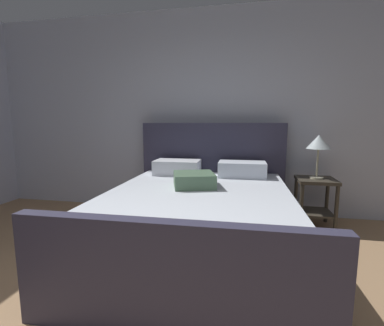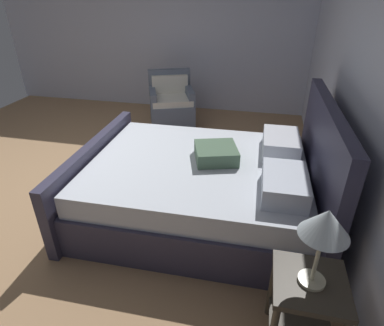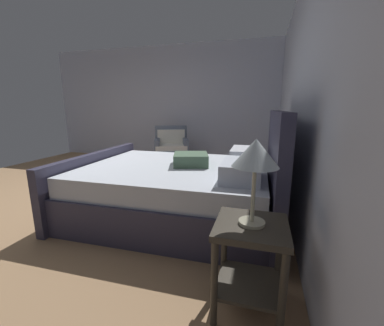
{
  "view_description": "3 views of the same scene",
  "coord_description": "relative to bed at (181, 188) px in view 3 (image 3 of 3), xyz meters",
  "views": [
    {
      "loc": [
        0.6,
        -0.91,
        1.26
      ],
      "look_at": [
        0.14,
        1.45,
        0.91
      ],
      "focal_mm": 25.59,
      "sensor_mm": 36.0,
      "label": 1
    },
    {
      "loc": [
        2.89,
        2.15,
        2.13
      ],
      "look_at": [
        0.36,
        1.58,
        0.7
      ],
      "focal_mm": 29.83,
      "sensor_mm": 36.0,
      "label": 2
    },
    {
      "loc": [
        2.89,
        2.58,
        1.29
      ],
      "look_at": [
        0.26,
        1.83,
        0.68
      ],
      "focal_mm": 23.08,
      "sensor_mm": 36.0,
      "label": 3
    }
  ],
  "objects": [
    {
      "name": "wall_side_left",
      "position": [
        -3.38,
        -1.67,
        1.05
      ],
      "size": [
        0.12,
        5.99,
        2.8
      ],
      "primitive_type": "cube",
      "color": "silver",
      "rests_on": "ground"
    },
    {
      "name": "ground_plane",
      "position": [
        -0.18,
        -1.67,
        -0.36
      ],
      "size": [
        6.28,
        5.87,
        0.02
      ],
      "primitive_type": "cube",
      "color": "#A77F59"
    },
    {
      "name": "bed",
      "position": [
        0.0,
        0.0,
        0.0
      ],
      "size": [
        1.94,
        2.38,
        1.26
      ],
      "color": "#343248",
      "rests_on": "ground"
    },
    {
      "name": "armchair",
      "position": [
        -2.37,
        -1.02,
        -0.0
      ],
      "size": [
        0.94,
        0.94,
        0.9
      ],
      "color": "slate",
      "rests_on": "ground"
    },
    {
      "name": "table_lamp_right",
      "position": [
        1.27,
        0.88,
        0.67
      ],
      "size": [
        0.27,
        0.27,
        0.52
      ],
      "color": "#B7B293",
      "rests_on": "nightstand_right"
    },
    {
      "name": "nightstand_right",
      "position": [
        1.27,
        0.88,
        0.05
      ],
      "size": [
        0.44,
        0.44,
        0.6
      ],
      "color": "#3B352A",
      "rests_on": "ground"
    },
    {
      "name": "wall_back",
      "position": [
        -0.18,
        1.32,
        1.05
      ],
      "size": [
        6.4,
        0.12,
        2.8
      ],
      "primitive_type": "cube",
      "color": "silver",
      "rests_on": "ground"
    }
  ]
}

